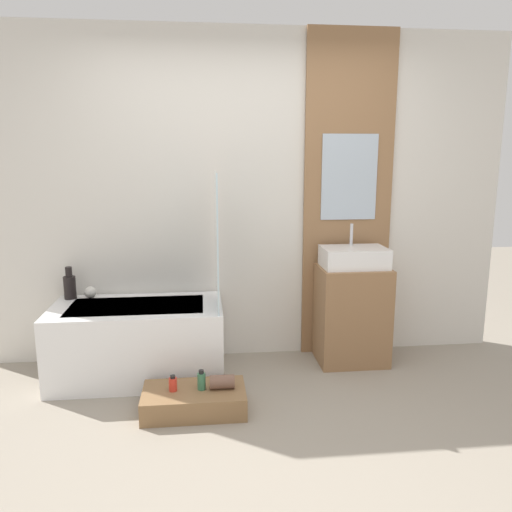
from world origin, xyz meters
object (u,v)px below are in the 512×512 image
Objects in this scene: vase_tall_dark at (70,286)px; bottle_soap_secondary at (201,381)px; wooden_step_bench at (194,400)px; bottle_soap_primary at (173,384)px; sink at (354,257)px; bathtub at (138,341)px; vase_round_light at (90,292)px.

bottle_soap_secondary is (1.00, -0.82, -0.45)m from vase_tall_dark.
bottle_soap_primary is at bearing 180.00° from wooden_step_bench.
sink reaches higher than bottle_soap_primary.
bathtub is 11.81× the size of bottle_soap_primary.
wooden_step_bench is 1.38m from vase_tall_dark.
wooden_step_bench is 2.67× the size of vase_tall_dark.
wooden_step_bench is at bearing -40.81° from vase_tall_dark.
bottle_soap_secondary is (-1.20, -0.69, -0.65)m from sink.
bathtub reaches higher than bottle_soap_secondary.
sink is 4.71× the size of bottle_soap_primary.
vase_round_light is (-0.80, 0.82, 0.53)m from wooden_step_bench.
bottle_soap_secondary is (0.18, -0.00, 0.01)m from bottle_soap_primary.
sink is 5.44× the size of vase_round_light.
wooden_step_bench is at bearing -54.14° from bathtub.
bottle_soap_primary is (0.28, -0.58, -0.08)m from bathtub.
bathtub is 1.77m from sink.
vase_round_light reaches higher than bottle_soap_primary.
sink is at bearing -3.67° from vase_round_light.
bottle_soap_secondary is (0.85, -0.82, -0.39)m from vase_round_light.
bottle_soap_secondary is at bearing 0.00° from wooden_step_bench.
bottle_soap_primary reaches higher than wooden_step_bench.
bottle_soap_primary is (-1.38, -0.69, -0.66)m from sink.
sink is at bearing 28.75° from wooden_step_bench.
bottle_soap_secondary reaches higher than bottle_soap_primary.
sink reaches higher than bottle_soap_secondary.
bathtub is at bearing 116.21° from bottle_soap_primary.
bottle_soap_secondary is at bearing -44.00° from vase_round_light.
bottle_soap_primary is at bearing -50.95° from vase_round_light.
bottle_soap_primary is at bearing -63.79° from bathtub.
wooden_step_bench is 1.26m from vase_round_light.
sink is at bearing -3.43° from vase_tall_dark.
wooden_step_bench is 0.18m from bottle_soap_primary.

